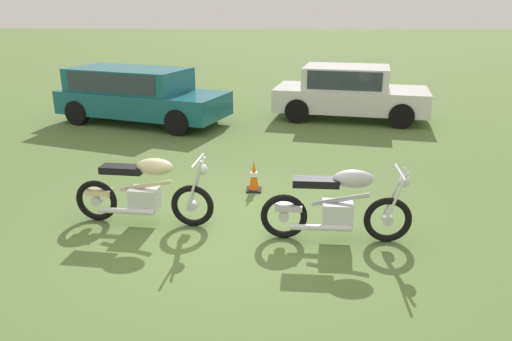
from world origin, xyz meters
The scene contains 6 objects.
ground_plane centered at (0.00, 0.00, 0.00)m, with size 120.00×120.00×0.00m, color #567038.
motorcycle_cream centered at (-1.26, 0.25, 0.49)m, with size 2.05×0.64×1.02m.
motorcycle_silver centered at (1.42, -0.18, 0.49)m, with size 2.00×0.64×1.02m.
car_teal centered at (-3.08, 6.60, 0.83)m, with size 4.75×3.14×1.43m.
car_white centered at (2.61, 7.29, 0.80)m, with size 4.36×2.59×1.43m.
traffic_cone centered at (0.24, 1.61, 0.25)m, with size 0.25×0.25×0.54m.
Camera 1 is at (0.55, -6.14, 3.00)m, focal length 34.24 mm.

